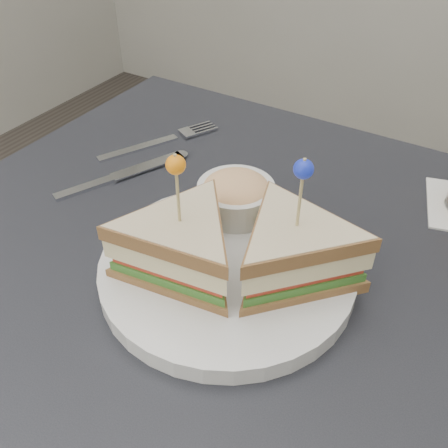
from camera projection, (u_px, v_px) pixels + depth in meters
table at (214, 300)px, 0.65m from camera, size 0.80×0.80×0.75m
plate_meal at (235, 247)px, 0.55m from camera, size 0.38×0.38×0.17m
cutlery_fork at (165, 140)px, 0.82m from camera, size 0.11×0.20×0.01m
cutlery_knife at (118, 176)px, 0.74m from camera, size 0.11×0.20×0.01m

